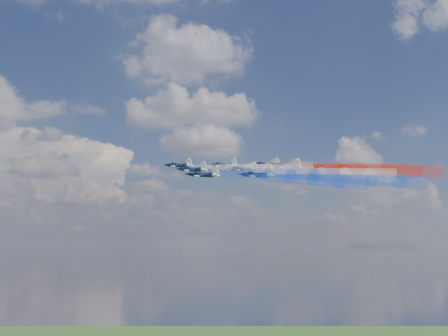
{
  "coord_description": "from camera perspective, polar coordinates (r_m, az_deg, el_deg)",
  "views": [
    {
      "loc": [
        -40.94,
        -157.38,
        139.63
      ],
      "look_at": [
        -3.94,
        19.44,
        164.78
      ],
      "focal_mm": 45.33,
      "sensor_mm": 36.0,
      "label": 1
    }
  ],
  "objects": [
    {
      "name": "jet_rear_right",
      "position": [
        183.42,
        6.21,
        0.19
      ],
      "size": [
        16.22,
        16.26,
        6.83
      ],
      "primitive_type": null,
      "rotation": [
        0.11,
        -0.23,
        0.8
      ],
      "color": "black"
    },
    {
      "name": "jet_inner_right",
      "position": [
        194.31,
        -0.05,
        0.28
      ],
      "size": [
        16.22,
        16.26,
        6.83
      ],
      "primitive_type": null,
      "rotation": [
        0.11,
        -0.23,
        0.8
      ],
      "color": "black"
    },
    {
      "name": "trail_outer_left",
      "position": [
        150.55,
        6.41,
        -1.07
      ],
      "size": [
        34.24,
        32.81,
        9.44
      ],
      "primitive_type": null,
      "rotation": [
        0.11,
        -0.23,
        0.8
      ],
      "color": "blue"
    },
    {
      "name": "trail_inner_left",
      "position": [
        165.36,
        4.47,
        -0.46
      ],
      "size": [
        34.24,
        32.81,
        9.44
      ],
      "primitive_type": null,
      "rotation": [
        0.11,
        -0.23,
        0.8
      ],
      "color": "blue"
    },
    {
      "name": "jet_outer_right",
      "position": [
        194.67,
        4.25,
        0.32
      ],
      "size": [
        16.22,
        16.26,
        6.83
      ],
      "primitive_type": null,
      "rotation": [
        0.11,
        -0.23,
        0.8
      ],
      "color": "black"
    },
    {
      "name": "trail_outer_right",
      "position": [
        183.89,
        11.7,
        0.07
      ],
      "size": [
        34.24,
        32.81,
        9.44
      ],
      "primitive_type": null,
      "rotation": [
        0.11,
        -0.23,
        0.8
      ],
      "color": "red"
    },
    {
      "name": "trail_inner_right",
      "position": [
        181.66,
        7.17,
        0.03
      ],
      "size": [
        34.24,
        32.81,
        9.44
      ],
      "primitive_type": null,
      "rotation": [
        0.11,
        -0.23,
        0.8
      ],
      "color": "red"
    },
    {
      "name": "trail_rear_left",
      "position": [
        155.32,
        12.12,
        -1.09
      ],
      "size": [
        34.24,
        32.81,
        9.44
      ],
      "primitive_type": null,
      "rotation": [
        0.11,
        -0.23,
        0.8
      ],
      "color": "blue"
    },
    {
      "name": "jet_center_third",
      "position": [
        180.11,
        1.86,
        -0.13
      ],
      "size": [
        16.22,
        16.26,
        6.83
      ],
      "primitive_type": null,
      "rotation": [
        0.11,
        -0.23,
        0.8
      ],
      "color": "black"
    },
    {
      "name": "trail_center_third",
      "position": [
        168.41,
        9.82,
        -0.43
      ],
      "size": [
        34.24,
        32.81,
        9.44
      ],
      "primitive_type": null,
      "rotation": [
        0.11,
        -0.23,
        0.8
      ],
      "color": "white"
    },
    {
      "name": "jet_inner_left",
      "position": [
        179.2,
        -3.2,
        -0.15
      ],
      "size": [
        16.22,
        16.26,
        6.83
      ],
      "primitive_type": null,
      "rotation": [
        0.11,
        -0.23,
        0.8
      ],
      "color": "black"
    },
    {
      "name": "trail_rear_right",
      "position": [
        173.61,
        14.24,
        -0.08
      ],
      "size": [
        34.24,
        32.81,
        9.44
      ],
      "primitive_type": null,
      "rotation": [
        0.11,
        -0.23,
        0.8
      ],
      "color": "red"
    },
    {
      "name": "jet_lead",
      "position": [
        192.63,
        -4.57,
        0.27
      ],
      "size": [
        16.22,
        16.26,
        6.83
      ],
      "primitive_type": null,
      "rotation": [
        0.11,
        -0.23,
        0.8
      ],
      "color": "black"
    },
    {
      "name": "jet_rear_left",
      "position": [
        166.2,
        3.35,
        -0.72
      ],
      "size": [
        16.22,
        16.26,
        6.83
      ],
      "primitive_type": null,
      "rotation": [
        0.11,
        -0.23,
        0.8
      ],
      "color": "black"
    },
    {
      "name": "jet_outer_left",
      "position": [
        163.77,
        -2.13,
        -0.68
      ],
      "size": [
        16.22,
        16.26,
        6.83
      ],
      "primitive_type": null,
      "rotation": [
        0.11,
        -0.23,
        0.8
      ],
      "color": "black"
    },
    {
      "name": "trail_lead",
      "position": [
        178.1,
        2.42,
        0.01
      ],
      "size": [
        34.24,
        32.81,
        9.44
      ],
      "primitive_type": null,
      "rotation": [
        0.11,
        -0.23,
        0.8
      ],
      "color": "white"
    }
  ]
}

